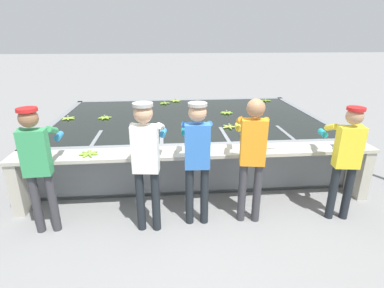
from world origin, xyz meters
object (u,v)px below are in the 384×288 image
Objects in this scene: banana_bunch_floating_4 at (175,101)px; banana_bunch_floating_3 at (68,118)px; worker_1 at (146,155)px; banana_bunch_floating_2 at (265,100)px; worker_4 at (346,153)px; banana_bunch_floating_6 at (164,103)px; banana_bunch_floating_5 at (105,118)px; banana_bunch_floating_7 at (255,120)px; worker_2 at (197,153)px; banana_bunch_floating_1 at (248,135)px; banana_bunch_floating_8 at (229,127)px; banana_bunch_ledge_1 at (89,154)px; knife_0 at (260,147)px; worker_3 at (252,150)px; banana_bunch_floating_0 at (226,113)px; worker_0 at (37,159)px; banana_bunch_ledge_0 at (352,144)px.

banana_bunch_floating_3 is at bearing -145.94° from banana_bunch_floating_4.
worker_1 is 4.81m from banana_bunch_floating_2.
banana_bunch_floating_6 is (-2.40, 3.78, -0.10)m from worker_4.
banana_bunch_floating_5 is at bearing -134.56° from banana_bunch_floating_4.
banana_bunch_floating_3 is 0.72m from banana_bunch_floating_5.
banana_bunch_floating_3 is at bearing 172.60° from banana_bunch_floating_7.
worker_1 reaches higher than worker_2.
banana_bunch_floating_3 is at bearing -163.46° from banana_bunch_floating_2.
worker_1 is at bearing -143.56° from banana_bunch_floating_1.
banana_bunch_ledge_1 reaches higher than banana_bunch_floating_8.
knife_0 is at bearing -71.53° from banana_bunch_floating_4.
worker_1 is at bearing -133.79° from banana_bunch_floating_7.
banana_bunch_floating_5 is (-2.34, 2.47, -0.17)m from worker_3.
banana_bunch_floating_3 is 1.00× the size of banana_bunch_ledge_1.
banana_bunch_floating_5 is (0.72, -0.02, 0.00)m from banana_bunch_floating_3.
banana_bunch_ledge_1 is at bearing -151.94° from banana_bunch_floating_7.
banana_bunch_floating_1 is 0.55m from banana_bunch_floating_8.
banana_bunch_ledge_1 is (-3.47, 0.54, -0.10)m from worker_4.
worker_1 is at bearing -125.73° from banana_bunch_floating_2.
banana_bunch_floating_0 and banana_bunch_floating_7 have the same top height.
banana_bunch_floating_0 is 1.69m from banana_bunch_floating_4.
banana_bunch_floating_8 is at bearing -122.55° from banana_bunch_floating_2.
worker_2 is 4.90× the size of knife_0.
worker_0 is 5.91× the size of banana_bunch_ledge_1.
banana_bunch_floating_2 is 1.99m from banana_bunch_floating_7.
banana_bunch_floating_1 is 0.97m from banana_bunch_floating_7.
banana_bunch_floating_0 is 1.71m from banana_bunch_floating_6.
banana_bunch_floating_1 and banana_bunch_floating_2 have the same top height.
banana_bunch_floating_5 reaches higher than knife_0.
banana_bunch_ledge_0 is at bearing -54.21° from banana_bunch_floating_0.
knife_0 is (-0.34, -1.45, -0.01)m from banana_bunch_floating_7.
banana_bunch_floating_6 is 2.47m from banana_bunch_floating_7.
worker_2 is 5.99× the size of banana_bunch_floating_7.
worker_3 reaches higher than worker_1.
banana_bunch_floating_3 is 1.00× the size of banana_bunch_floating_7.
knife_0 is (-0.97, 0.61, -0.11)m from worker_4.
worker_2 is 2.80m from banana_bunch_floating_0.
worker_0 is at bearing -112.75° from banana_bunch_floating_6.
banana_bunch_floating_8 is (0.89, -2.36, 0.00)m from banana_bunch_floating_4.
worker_0 is 5.93× the size of banana_bunch_floating_3.
banana_bunch_floating_7 is at bearing 76.85° from knife_0.
banana_bunch_floating_6 is at bearing 96.34° from worker_2.
worker_2 is 6.10× the size of banana_bunch_floating_8.
banana_bunch_floating_6 is at bearing 86.52° from worker_1.
worker_3 reaches higher than banana_bunch_floating_7.
knife_0 is at bearing 20.86° from worker_1.
worker_2 reaches higher than banana_bunch_floating_1.
banana_bunch_floating_4 is at bearing 176.09° from banana_bunch_floating_2.
banana_bunch_floating_7 is (0.38, 0.89, -0.00)m from banana_bunch_floating_1.
banana_bunch_floating_0 and banana_bunch_floating_1 have the same top height.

